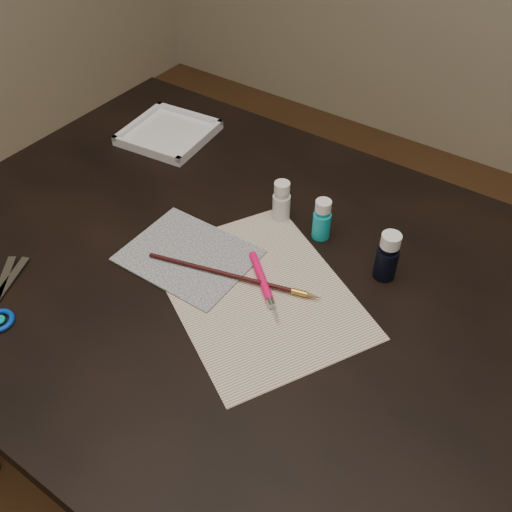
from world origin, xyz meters
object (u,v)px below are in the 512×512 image
Objects in this scene: canvas at (189,256)px; paint_bottle_navy at (388,256)px; paint_bottle_cyan at (322,219)px; paper at (258,291)px; paint_bottle_white at (282,201)px; palette_tray at (169,133)px.

paint_bottle_navy reaches higher than canvas.
paint_bottle_cyan is (0.16, 0.18, 0.04)m from canvas.
paint_bottle_navy is at bearing -10.82° from paint_bottle_cyan.
paper is 4.43× the size of paint_bottle_white.
paint_bottle_cyan reaches higher than paper.
paint_bottle_white is at bearing 172.78° from paint_bottle_navy.
paint_bottle_white reaches higher than canvas.
palette_tray is (-0.44, 0.28, 0.01)m from paper.
paper is 2.01× the size of palette_tray.
canvas is (-0.15, -0.00, 0.00)m from paper.
palette_tray is at bearing 136.05° from canvas.
paper is 0.20m from paint_bottle_white.
paint_bottle_cyan is 0.45× the size of palette_tray.
paint_bottle_cyan is (0.01, 0.18, 0.04)m from paper.
canvas is 2.67× the size of paint_bottle_white.
paint_bottle_cyan is (0.09, -0.00, -0.00)m from paint_bottle_white.
paint_bottle_navy is 0.51× the size of palette_tray.
paint_bottle_white is at bearing 67.78° from canvas.
canvas is 2.72× the size of paint_bottle_cyan.
canvas is at bearing -131.90° from paint_bottle_cyan.
paint_bottle_navy is 0.61m from palette_tray.
paint_bottle_white is at bearing 111.85° from paper.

